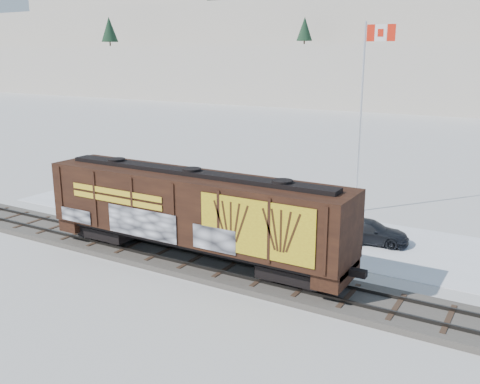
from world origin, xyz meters
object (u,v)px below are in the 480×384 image
Objects in this scene: flagpole at (361,144)px; car_dark at (369,231)px; car_white at (326,224)px; hopper_railcar at (193,210)px; car_silver at (201,208)px.

flagpole is 7.18m from car_dark.
car_white reaches higher than car_dark.
hopper_railcar is at bearing -106.67° from flagpole.
hopper_railcar is 3.54× the size of car_white.
car_silver is at bearing 97.82° from car_white.
flagpole is 2.68× the size of car_white.
flagpole reaches higher than hopper_railcar.
flagpole is 2.79× the size of car_dark.
hopper_railcar is 8.62m from car_white.
hopper_railcar is 7.84m from car_silver.
car_silver is 10.48m from car_dark.
hopper_railcar is 3.68× the size of car_dark.
car_dark is (2.41, 0.29, -0.11)m from car_white.
flagpole is at bearing 2.07° from car_white.
car_silver is 0.95× the size of car_dark.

